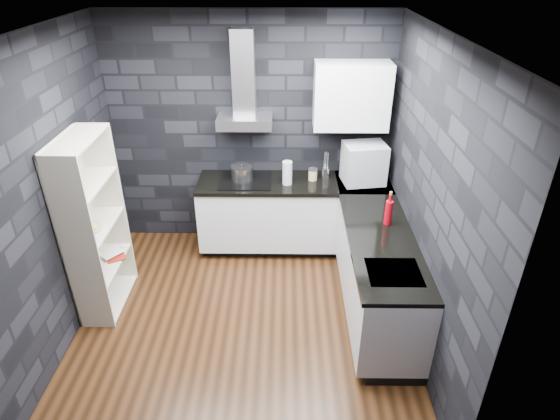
{
  "coord_description": "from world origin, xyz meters",
  "views": [
    {
      "loc": [
        0.4,
        -3.51,
        3.23
      ],
      "look_at": [
        0.35,
        0.45,
        1.0
      ],
      "focal_mm": 30.0,
      "sensor_mm": 36.0,
      "label": 1
    }
  ],
  "objects_px": {
    "red_bottle": "(388,213)",
    "bookshelf": "(95,227)",
    "fruit_bowl": "(91,229)",
    "storage_jar": "(313,175)",
    "glass_vase": "(287,173)",
    "pot": "(242,173)",
    "appliance_garage": "(364,163)",
    "utensil_crock": "(325,173)"
  },
  "relations": [
    {
      "from": "storage_jar",
      "to": "pot",
      "type": "bearing_deg",
      "value": -178.55
    },
    {
      "from": "red_bottle",
      "to": "bookshelf",
      "type": "relative_size",
      "value": 0.14
    },
    {
      "from": "red_bottle",
      "to": "fruit_bowl",
      "type": "relative_size",
      "value": 1.18
    },
    {
      "from": "glass_vase",
      "to": "pot",
      "type": "bearing_deg",
      "value": 169.92
    },
    {
      "from": "storage_jar",
      "to": "appliance_garage",
      "type": "bearing_deg",
      "value": -4.25
    },
    {
      "from": "pot",
      "to": "appliance_garage",
      "type": "height_order",
      "value": "appliance_garage"
    },
    {
      "from": "utensil_crock",
      "to": "fruit_bowl",
      "type": "height_order",
      "value": "utensil_crock"
    },
    {
      "from": "glass_vase",
      "to": "storage_jar",
      "type": "bearing_deg",
      "value": 21.02
    },
    {
      "from": "pot",
      "to": "bookshelf",
      "type": "bearing_deg",
      "value": -141.64
    },
    {
      "from": "appliance_garage",
      "to": "red_bottle",
      "type": "distance_m",
      "value": 0.94
    },
    {
      "from": "pot",
      "to": "storage_jar",
      "type": "distance_m",
      "value": 0.81
    },
    {
      "from": "pot",
      "to": "red_bottle",
      "type": "bearing_deg",
      "value": -32.69
    },
    {
      "from": "storage_jar",
      "to": "utensil_crock",
      "type": "height_order",
      "value": "storage_jar"
    },
    {
      "from": "glass_vase",
      "to": "bookshelf",
      "type": "xyz_separation_m",
      "value": [
        -1.84,
        -0.96,
        -0.13
      ]
    },
    {
      "from": "pot",
      "to": "appliance_garage",
      "type": "bearing_deg",
      "value": -0.89
    },
    {
      "from": "glass_vase",
      "to": "fruit_bowl",
      "type": "height_order",
      "value": "glass_vase"
    },
    {
      "from": "pot",
      "to": "storage_jar",
      "type": "xyz_separation_m",
      "value": [
        0.81,
        0.02,
        -0.02
      ]
    },
    {
      "from": "appliance_garage",
      "to": "fruit_bowl",
      "type": "distance_m",
      "value": 2.92
    },
    {
      "from": "utensil_crock",
      "to": "red_bottle",
      "type": "height_order",
      "value": "red_bottle"
    },
    {
      "from": "appliance_garage",
      "to": "fruit_bowl",
      "type": "bearing_deg",
      "value": -166.46
    },
    {
      "from": "storage_jar",
      "to": "bookshelf",
      "type": "distance_m",
      "value": 2.39
    },
    {
      "from": "storage_jar",
      "to": "red_bottle",
      "type": "height_order",
      "value": "red_bottle"
    },
    {
      "from": "fruit_bowl",
      "to": "glass_vase",
      "type": "bearing_deg",
      "value": 29.56
    },
    {
      "from": "red_bottle",
      "to": "bookshelf",
      "type": "height_order",
      "value": "bookshelf"
    },
    {
      "from": "bookshelf",
      "to": "fruit_bowl",
      "type": "relative_size",
      "value": 8.72
    },
    {
      "from": "glass_vase",
      "to": "storage_jar",
      "type": "distance_m",
      "value": 0.32
    },
    {
      "from": "bookshelf",
      "to": "appliance_garage",
      "type": "bearing_deg",
      "value": 26.71
    },
    {
      "from": "utensil_crock",
      "to": "glass_vase",
      "type": "bearing_deg",
      "value": -159.54
    },
    {
      "from": "appliance_garage",
      "to": "bookshelf",
      "type": "relative_size",
      "value": 0.25
    },
    {
      "from": "storage_jar",
      "to": "glass_vase",
      "type": "bearing_deg",
      "value": -158.98
    },
    {
      "from": "pot",
      "to": "utensil_crock",
      "type": "relative_size",
      "value": 2.01
    },
    {
      "from": "glass_vase",
      "to": "utensil_crock",
      "type": "height_order",
      "value": "glass_vase"
    },
    {
      "from": "pot",
      "to": "fruit_bowl",
      "type": "relative_size",
      "value": 1.17
    },
    {
      "from": "glass_vase",
      "to": "fruit_bowl",
      "type": "distance_m",
      "value": 2.12
    },
    {
      "from": "bookshelf",
      "to": "fruit_bowl",
      "type": "xyz_separation_m",
      "value": [
        0.0,
        -0.09,
        0.04
      ]
    },
    {
      "from": "glass_vase",
      "to": "bookshelf",
      "type": "bearing_deg",
      "value": -152.54
    },
    {
      "from": "storage_jar",
      "to": "fruit_bowl",
      "type": "xyz_separation_m",
      "value": [
        -2.13,
        -1.16,
        -0.02
      ]
    },
    {
      "from": "pot",
      "to": "glass_vase",
      "type": "height_order",
      "value": "glass_vase"
    },
    {
      "from": "utensil_crock",
      "to": "bookshelf",
      "type": "xyz_separation_m",
      "value": [
        -2.28,
        -1.12,
        -0.06
      ]
    },
    {
      "from": "pot",
      "to": "utensil_crock",
      "type": "height_order",
      "value": "pot"
    },
    {
      "from": "utensil_crock",
      "to": "red_bottle",
      "type": "xyz_separation_m",
      "value": [
        0.53,
        -1.02,
        0.06
      ]
    },
    {
      "from": "storage_jar",
      "to": "bookshelf",
      "type": "height_order",
      "value": "bookshelf"
    }
  ]
}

